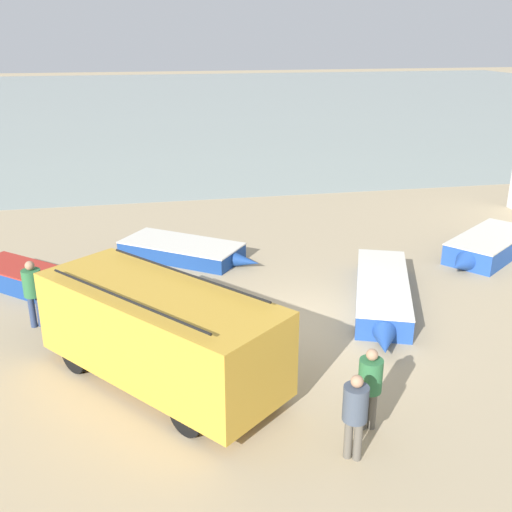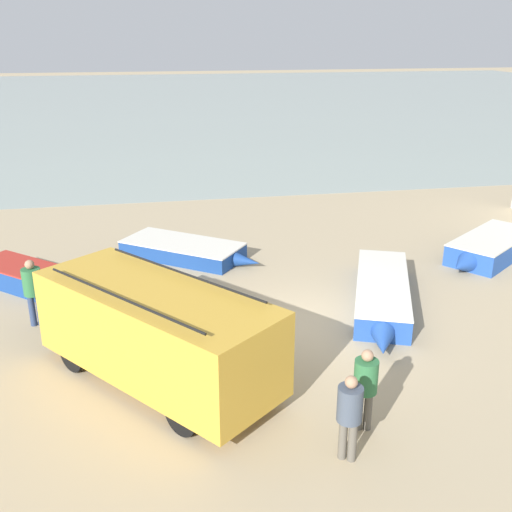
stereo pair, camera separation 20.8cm
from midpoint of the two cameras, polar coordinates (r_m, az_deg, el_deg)
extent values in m
plane|color=tan|center=(14.96, 4.86, -6.35)|extent=(200.00, 200.00, 0.00)
cube|color=#99A89E|center=(65.24, -8.14, 14.50)|extent=(120.00, 80.00, 0.01)
cube|color=gold|center=(12.23, -9.69, -7.04)|extent=(4.99, 5.45, 1.74)
cube|color=black|center=(14.44, -16.85, -5.30)|extent=(1.51, 1.26, 0.78)
cube|color=#1E232D|center=(13.99, -17.08, -1.75)|extent=(1.42, 1.18, 0.56)
cylinder|color=black|center=(13.34, -17.21, -8.99)|extent=(0.66, 0.73, 0.77)
cylinder|color=black|center=(14.23, -11.33, -6.46)|extent=(0.66, 0.73, 0.77)
cylinder|color=black|center=(11.06, -7.04, -14.83)|extent=(0.66, 0.73, 0.77)
cylinder|color=black|center=(12.12, -0.92, -11.17)|extent=(0.66, 0.73, 0.77)
cylinder|color=black|center=(11.36, -12.97, -3.98)|extent=(2.84, 3.45, 0.05)
cylinder|color=black|center=(12.30, -7.21, -1.67)|extent=(2.84, 3.45, 0.05)
cube|color=#234CA3|center=(16.24, 11.56, -3.32)|extent=(2.90, 4.76, 0.58)
cone|color=#234CA3|center=(13.73, 11.74, -8.02)|extent=(0.88, 1.14, 0.55)
cube|color=silver|center=(16.16, 11.62, -2.60)|extent=(1.21, 0.63, 0.05)
cube|color=silver|center=(16.12, 11.64, -2.32)|extent=(2.93, 4.80, 0.04)
cube|color=navy|center=(18.06, -21.58, -1.95)|extent=(3.12, 2.96, 0.56)
cube|color=#B22D23|center=(17.99, -21.67, -1.32)|extent=(0.91, 0.99, 0.05)
cube|color=#B22D23|center=(17.96, -21.71, -1.06)|extent=(3.15, 2.99, 0.04)
cube|color=navy|center=(19.18, -7.42, 0.53)|extent=(4.01, 3.56, 0.46)
cone|color=navy|center=(18.13, -1.25, -0.52)|extent=(0.93, 0.84, 0.44)
cube|color=silver|center=(19.13, -7.44, 1.00)|extent=(1.06, 1.35, 0.05)
cube|color=silver|center=(19.10, -7.45, 1.24)|extent=(4.05, 3.59, 0.04)
cube|color=#234CA3|center=(20.54, 21.09, 0.91)|extent=(3.80, 3.38, 0.64)
cone|color=#234CA3|center=(18.61, 18.56, -0.76)|extent=(1.00, 0.96, 0.61)
cube|color=silver|center=(20.46, 21.18, 1.58)|extent=(1.01, 1.26, 0.05)
cube|color=silver|center=(20.44, 21.21, 1.81)|extent=(3.84, 3.41, 0.04)
cylinder|color=#5B564C|center=(11.26, 9.65, -14.20)|extent=(0.15, 0.15, 0.79)
cylinder|color=#5B564C|center=(11.29, 10.49, -14.16)|extent=(0.15, 0.15, 0.79)
cylinder|color=#2D6B3D|center=(10.90, 10.30, -11.14)|extent=(0.43, 0.43, 0.62)
sphere|color=tan|center=(10.68, 10.45, -9.23)|extent=(0.21, 0.21, 0.21)
cylinder|color=navy|center=(15.56, -20.89, -4.95)|extent=(0.16, 0.16, 0.83)
cylinder|color=navy|center=(15.54, -20.26, -4.89)|extent=(0.16, 0.16, 0.83)
cylinder|color=#2D6B3D|center=(15.26, -20.92, -2.40)|extent=(0.45, 0.45, 0.65)
sphere|color=tan|center=(15.10, -21.13, -0.86)|extent=(0.22, 0.22, 0.22)
cylinder|color=#5B564C|center=(10.57, 8.21, -16.75)|extent=(0.15, 0.15, 0.78)
cylinder|color=#5B564C|center=(10.55, 9.10, -16.90)|extent=(0.15, 0.15, 0.78)
cylinder|color=#424C5B|center=(10.15, 8.87, -13.69)|extent=(0.42, 0.42, 0.62)
sphere|color=tan|center=(9.93, 9.00, -11.71)|extent=(0.21, 0.21, 0.21)
camera|label=1|loc=(0.10, -90.36, -0.14)|focal=42.00mm
camera|label=2|loc=(0.10, 89.64, 0.14)|focal=42.00mm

